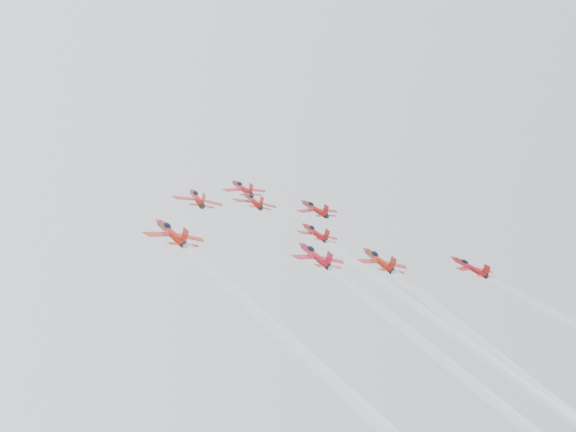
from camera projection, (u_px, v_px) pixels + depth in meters
jet_lead at (242, 188)px, 164.81m from camera, size 10.38×13.49×7.86m
jet_row2_left at (196, 198)px, 144.08m from camera, size 10.47×13.60×7.92m
jet_row2_center at (253, 201)px, 154.12m from camera, size 9.95×12.93×7.53m
jet_row2_right at (315, 208)px, 161.20m from camera, size 9.97×12.96×7.55m
jet_center at (452, 326)px, 102.70m from camera, size 8.76×84.58×45.17m
jet_rear_farleft at (317, 390)px, 72.75m from camera, size 10.42×100.63×53.74m
jet_rear_left at (507, 397)px, 82.16m from camera, size 9.79×94.58×50.51m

